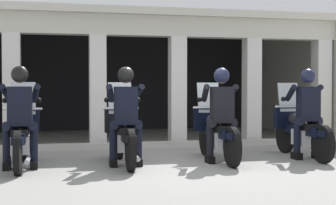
{
  "coord_description": "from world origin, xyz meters",
  "views": [
    {
      "loc": [
        -1.86,
        -7.84,
        1.23
      ],
      "look_at": [
        0.0,
        0.48,
        1.0
      ],
      "focal_mm": 52.97,
      "sensor_mm": 36.0,
      "label": 1
    }
  ],
  "objects_px": {
    "police_officer_center_left": "(126,107)",
    "motorcycle_center_right": "(216,131)",
    "police_officer_far_right": "(307,106)",
    "motorcycle_center_left": "(123,133)",
    "police_officer_center_right": "(221,107)",
    "motorcycle_far_left": "(22,135)",
    "police_officer_far_left": "(20,108)",
    "motorcycle_far_right": "(299,129)"
  },
  "relations": [
    {
      "from": "police_officer_center_left",
      "to": "motorcycle_center_right",
      "type": "bearing_deg",
      "value": 11.97
    },
    {
      "from": "police_officer_center_left",
      "to": "police_officer_far_right",
      "type": "bearing_deg",
      "value": 2.72
    },
    {
      "from": "motorcycle_center_left",
      "to": "police_officer_center_left",
      "type": "height_order",
      "value": "police_officer_center_left"
    },
    {
      "from": "police_officer_center_left",
      "to": "police_officer_center_right",
      "type": "distance_m",
      "value": 1.61
    },
    {
      "from": "motorcycle_center_right",
      "to": "motorcycle_far_left",
      "type": "bearing_deg",
      "value": -178.62
    },
    {
      "from": "police_officer_center_right",
      "to": "police_officer_far_right",
      "type": "distance_m",
      "value": 1.61
    },
    {
      "from": "police_officer_far_left",
      "to": "police_officer_center_left",
      "type": "bearing_deg",
      "value": 4.05
    },
    {
      "from": "police_officer_far_right",
      "to": "police_officer_center_right",
      "type": "bearing_deg",
      "value": -172.86
    },
    {
      "from": "motorcycle_far_right",
      "to": "police_officer_center_left",
      "type": "bearing_deg",
      "value": -168.51
    },
    {
      "from": "motorcycle_center_left",
      "to": "police_officer_center_right",
      "type": "relative_size",
      "value": 1.29
    },
    {
      "from": "motorcycle_center_right",
      "to": "motorcycle_far_right",
      "type": "distance_m",
      "value": 1.61
    },
    {
      "from": "motorcycle_center_left",
      "to": "motorcycle_center_right",
      "type": "height_order",
      "value": "same"
    },
    {
      "from": "motorcycle_far_left",
      "to": "police_officer_center_left",
      "type": "height_order",
      "value": "police_officer_center_left"
    },
    {
      "from": "motorcycle_center_right",
      "to": "police_officer_center_left",
      "type": "bearing_deg",
      "value": -166.95
    },
    {
      "from": "police_officer_far_left",
      "to": "police_officer_center_right",
      "type": "height_order",
      "value": "same"
    },
    {
      "from": "motorcycle_center_left",
      "to": "motorcycle_far_right",
      "type": "xyz_separation_m",
      "value": [
        3.23,
        0.13,
        0.0
      ]
    },
    {
      "from": "motorcycle_center_left",
      "to": "police_officer_center_left",
      "type": "relative_size",
      "value": 1.29
    },
    {
      "from": "police_officer_far_left",
      "to": "police_officer_center_left",
      "type": "distance_m",
      "value": 1.61
    },
    {
      "from": "motorcycle_center_left",
      "to": "police_officer_center_left",
      "type": "bearing_deg",
      "value": -89.82
    },
    {
      "from": "motorcycle_far_left",
      "to": "police_officer_center_left",
      "type": "distance_m",
      "value": 1.7
    },
    {
      "from": "motorcycle_far_left",
      "to": "motorcycle_center_right",
      "type": "height_order",
      "value": "same"
    },
    {
      "from": "police_officer_far_left",
      "to": "police_officer_center_left",
      "type": "xyz_separation_m",
      "value": [
        1.61,
        -0.05,
        0.0
      ]
    },
    {
      "from": "police_officer_far_left",
      "to": "motorcycle_far_left",
      "type": "bearing_deg",
      "value": 95.7
    },
    {
      "from": "motorcycle_center_right",
      "to": "police_officer_center_right",
      "type": "bearing_deg",
      "value": -88.75
    },
    {
      "from": "police_officer_center_right",
      "to": "motorcycle_far_right",
      "type": "height_order",
      "value": "police_officer_center_right"
    },
    {
      "from": "motorcycle_far_left",
      "to": "motorcycle_center_left",
      "type": "xyz_separation_m",
      "value": [
        1.61,
        -0.05,
        0.0
      ]
    },
    {
      "from": "motorcycle_far_left",
      "to": "motorcycle_far_right",
      "type": "xyz_separation_m",
      "value": [
        4.84,
        0.07,
        0.0
      ]
    },
    {
      "from": "motorcycle_far_left",
      "to": "motorcycle_center_right",
      "type": "relative_size",
      "value": 1.0
    },
    {
      "from": "police_officer_far_left",
      "to": "police_officer_far_right",
      "type": "xyz_separation_m",
      "value": [
        4.84,
        0.07,
        0.0
      ]
    },
    {
      "from": "motorcycle_far_left",
      "to": "police_officer_far_right",
      "type": "relative_size",
      "value": 1.29
    },
    {
      "from": "motorcycle_center_left",
      "to": "motorcycle_center_right",
      "type": "xyz_separation_m",
      "value": [
        1.61,
        0.05,
        0.0
      ]
    },
    {
      "from": "police_officer_far_right",
      "to": "motorcycle_far_right",
      "type": "bearing_deg",
      "value": 93.95
    },
    {
      "from": "motorcycle_far_right",
      "to": "police_officer_far_right",
      "type": "xyz_separation_m",
      "value": [
        -0.0,
        -0.28,
        0.44
      ]
    },
    {
      "from": "motorcycle_far_right",
      "to": "motorcycle_far_left",
      "type": "bearing_deg",
      "value": -174.9
    },
    {
      "from": "police_officer_far_left",
      "to": "motorcycle_center_right",
      "type": "distance_m",
      "value": 3.27
    },
    {
      "from": "motorcycle_far_right",
      "to": "police_officer_center_right",
      "type": "bearing_deg",
      "value": -163.01
    },
    {
      "from": "motorcycle_far_left",
      "to": "motorcycle_far_right",
      "type": "distance_m",
      "value": 4.84
    },
    {
      "from": "motorcycle_center_right",
      "to": "police_officer_far_left",
      "type": "bearing_deg",
      "value": -173.6
    },
    {
      "from": "police_officer_center_right",
      "to": "police_officer_far_right",
      "type": "height_order",
      "value": "same"
    },
    {
      "from": "motorcycle_far_left",
      "to": "motorcycle_center_left",
      "type": "height_order",
      "value": "same"
    },
    {
      "from": "motorcycle_far_left",
      "to": "police_officer_far_left",
      "type": "distance_m",
      "value": 0.52
    },
    {
      "from": "motorcycle_center_left",
      "to": "police_officer_center_left",
      "type": "distance_m",
      "value": 0.52
    }
  ]
}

